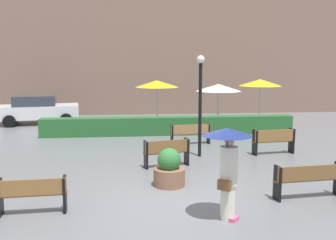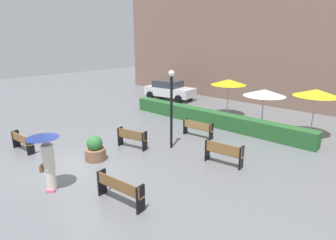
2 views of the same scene
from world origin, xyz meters
name	(u,v)px [view 1 (image 1 of 2)]	position (x,y,z in m)	size (l,w,h in m)	color
ground_plane	(173,198)	(0.00, 0.00, 0.00)	(60.00, 60.00, 0.00)	slate
bench_near_left	(32,193)	(-3.24, -0.73, 0.50)	(1.53, 0.42, 0.83)	olive
bench_back_row	(190,132)	(1.43, 6.19, 0.50)	(1.70, 0.48, 0.83)	#9E7242
bench_mid_center	(167,151)	(0.12, 2.86, 0.53)	(1.54, 0.67, 0.89)	brown
bench_far_right	(274,140)	(4.22, 4.18, 0.55)	(1.62, 0.54, 0.93)	olive
bench_near_right	(309,178)	(3.36, -0.39, 0.53)	(1.82, 0.50, 0.87)	brown
pedestrian_with_umbrella	(228,159)	(0.99, -1.47, 1.35)	(1.04, 1.04, 2.02)	silver
planter_pot	(169,170)	(0.00, 0.97, 0.45)	(0.87, 0.87, 1.05)	brown
lamp_post	(200,95)	(1.43, 4.15, 2.23)	(0.28, 0.28, 3.60)	black
patio_umbrella_yellow	(157,84)	(0.38, 10.83, 2.24)	(2.24, 2.24, 2.42)	silver
patio_umbrella_white	(218,88)	(3.36, 9.55, 2.11)	(2.24, 2.24, 2.29)	silver
patio_umbrella_yellow_far	(260,83)	(5.74, 10.26, 2.30)	(2.20, 2.20, 2.48)	silver
hedge_strip	(169,126)	(0.75, 8.40, 0.42)	(11.76, 0.70, 0.84)	#28602D
building_facade	(145,43)	(0.00, 16.00, 4.57)	(28.00, 1.20, 9.15)	#846656
parked_car	(38,109)	(-6.06, 12.25, 0.82)	(4.40, 2.43, 1.57)	silver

